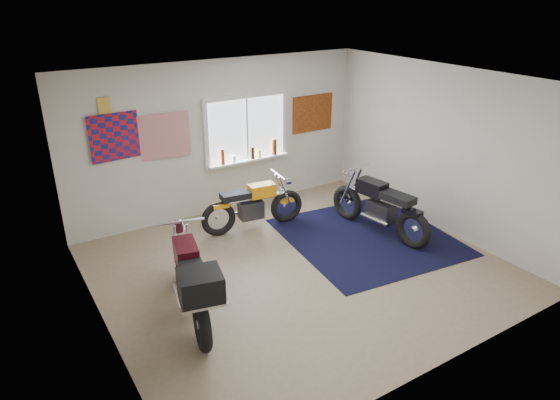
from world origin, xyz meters
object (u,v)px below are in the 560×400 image
navy_rug (367,237)px  maroon_tourer (192,282)px  black_chrome_bike (379,208)px  yellow_triumph (253,206)px

navy_rug → maroon_tourer: maroon_tourer is taller
black_chrome_bike → maroon_tourer: bearing=91.2°
navy_rug → maroon_tourer: (-3.28, -0.56, 0.54)m
black_chrome_bike → maroon_tourer: maroon_tourer is taller
yellow_triumph → maroon_tourer: 2.62m
navy_rug → black_chrome_bike: black_chrome_bike is taller
navy_rug → yellow_triumph: yellow_triumph is taller
yellow_triumph → black_chrome_bike: (1.68, -1.24, 0.05)m
black_chrome_bike → maroon_tourer: 3.59m
yellow_triumph → maroon_tourer: size_ratio=0.88×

